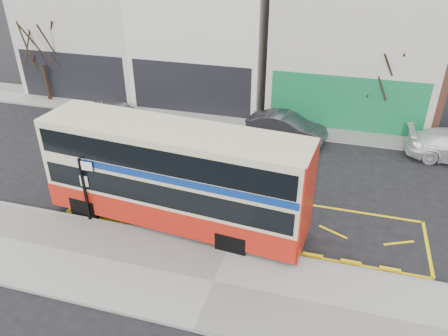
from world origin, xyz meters
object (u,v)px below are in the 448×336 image
(car_silver, at_px, (119,114))
(car_grey, at_px, (286,127))
(double_decker_bus, at_px, (175,175))
(street_tree_left, at_px, (36,32))
(street_tree_right, at_px, (387,60))
(bus_stop_post, at_px, (85,184))

(car_silver, distance_m, car_grey, 9.61)
(double_decker_bus, distance_m, car_silver, 10.35)
(street_tree_left, relative_size, street_tree_right, 1.11)
(car_grey, distance_m, street_tree_left, 16.29)
(double_decker_bus, height_order, street_tree_right, street_tree_right)
(car_silver, height_order, car_grey, car_grey)
(bus_stop_post, height_order, car_silver, bus_stop_post)
(bus_stop_post, relative_size, street_tree_right, 0.46)
(double_decker_bus, bearing_deg, car_grey, 76.27)
(car_grey, relative_size, street_tree_right, 0.73)
(car_silver, bearing_deg, double_decker_bus, -128.34)
(car_grey, height_order, street_tree_right, street_tree_right)
(bus_stop_post, relative_size, car_silver, 0.67)
(street_tree_right, bearing_deg, double_decker_bus, -124.55)
(car_silver, distance_m, street_tree_right, 14.99)
(bus_stop_post, bearing_deg, street_tree_left, 130.02)
(double_decker_bus, distance_m, street_tree_right, 13.56)
(car_grey, xyz_separation_m, street_tree_right, (4.68, 2.43, 3.32))
(street_tree_left, height_order, street_tree_right, street_tree_left)
(car_silver, relative_size, street_tree_left, 0.63)
(bus_stop_post, xyz_separation_m, car_silver, (-3.39, 8.80, -1.11))
(double_decker_bus, relative_size, street_tree_right, 1.75)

